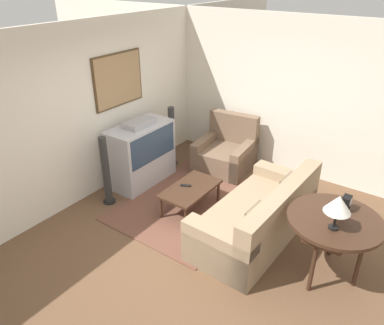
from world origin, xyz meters
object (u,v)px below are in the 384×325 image
Objects in this scene: couch at (258,218)px; console_table at (335,224)px; speaker_tower_right at (172,138)px; tv at (141,154)px; mantel_clock at (346,203)px; coffee_table at (191,190)px; table_lamp at (338,204)px; speaker_tower_left at (106,173)px; armchair at (226,153)px.

couch is 1.93× the size of console_table.
tv is at bearing 179.12° from speaker_tower_right.
speaker_tower_right is at bearing 74.19° from mantel_clock.
table_lamp is at bearing -98.81° from coffee_table.
table_lamp reaches higher than speaker_tower_left.
tv is 1.57m from armchair.
tv is 3.34m from console_table.
table_lamp reaches higher than speaker_tower_right.
speaker_tower_right is at bearing -159.46° from armchair.
speaker_tower_right is at bearing 67.72° from table_lamp.
speaker_tower_left is at bearing 180.00° from speaker_tower_right.
tv reaches higher than speaker_tower_left.
speaker_tower_left reaches higher than armchair.
speaker_tower_left is at bearing -179.12° from tv.
coffee_table is at bearing 86.19° from console_table.
armchair is 3.15m from table_lamp.
speaker_tower_left is at bearing -73.73° from couch.
coffee_table is at bearing -63.47° from speaker_tower_left.
coffee_table is 0.90× the size of console_table.
table_lamp reaches higher than mantel_clock.
couch is at bearing 81.15° from console_table.
tv is at bearing 83.74° from console_table.
speaker_tower_left reaches higher than coffee_table.
table_lamp is at bearing 179.85° from mantel_clock.
speaker_tower_left is at bearing 94.34° from table_lamp.
console_table reaches higher than coffee_table.
coffee_table is at bearing -131.24° from speaker_tower_right.
console_table is (-0.16, -1.00, 0.43)m from couch.
console_table is at bearing -109.56° from speaker_tower_right.
table_lamp is 3.64m from speaker_tower_right.
speaker_tower_left is (-0.45, 3.30, -0.21)m from console_table.
console_table is at bearing -96.26° from tv.
couch reaches higher than console_table.
armchair is at bearing -134.70° from couch.
mantel_clock is (0.09, -2.15, 0.55)m from coffee_table.
speaker_tower_right is (0.94, 3.33, -0.37)m from mantel_clock.
table_lamp is at bearing -99.44° from tv.
table_lamp is 0.47m from mantel_clock.
console_table is at bearing -82.31° from speaker_tower_left.
armchair is at bearing -63.14° from speaker_tower_right.
couch is 1.10m from console_table.
coffee_table is at bearing -100.58° from tv.
coffee_table is at bearing 81.19° from table_lamp.
coffee_table is 1.33m from speaker_tower_left.
armchair is at bearing 55.90° from console_table.
armchair is 0.92× the size of speaker_tower_left.
table_lamp reaches higher than console_table.
coffee_table is (-0.22, -1.19, -0.18)m from tv.
mantel_clock is at bearing -78.56° from speaker_tower_left.
tv reaches higher than armchair.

